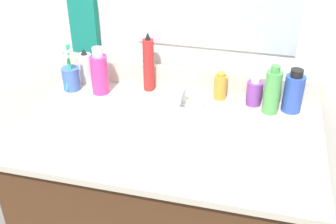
{
  "coord_description": "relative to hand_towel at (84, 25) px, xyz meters",
  "views": [
    {
      "loc": [
        0.29,
        -1.14,
        1.53
      ],
      "look_at": [
        0.01,
        0.0,
        0.82
      ],
      "focal_mm": 44.47,
      "sensor_mm": 36.0,
      "label": 1
    }
  ],
  "objects": [
    {
      "name": "cup_blue_plastic",
      "position": [
        -0.02,
        -0.13,
        -0.17
      ],
      "size": [
        0.07,
        0.08,
        0.19
      ],
      "color": "#3F66B7",
      "rests_on": "countertop"
    },
    {
      "name": "bottle_lotion_white",
      "position": [
        0.01,
        -0.05,
        -0.16
      ],
      "size": [
        0.05,
        0.05,
        0.14
      ],
      "color": "white",
      "rests_on": "countertop"
    },
    {
      "name": "bottle_cream_purple",
      "position": [
        0.69,
        -0.07,
        -0.17
      ],
      "size": [
        0.06,
        0.06,
        0.11
      ],
      "color": "#7A3899",
      "rests_on": "countertop"
    },
    {
      "name": "bottle_soap_pink",
      "position": [
        0.1,
        -0.13,
        -0.14
      ],
      "size": [
        0.07,
        0.07,
        0.19
      ],
      "color": "#D8338C",
      "rests_on": "countertop"
    },
    {
      "name": "backsplash",
      "position": [
        0.42,
        -0.02,
        -0.17
      ],
      "size": [
        1.03,
        0.02,
        0.09
      ],
      "primitive_type": "cube",
      "color": "beige",
      "rests_on": "countertop"
    },
    {
      "name": "faucet",
      "position": [
        0.43,
        -0.15,
        -0.19
      ],
      "size": [
        0.16,
        0.1,
        0.08
      ],
      "color": "silver",
      "rests_on": "countertop"
    },
    {
      "name": "countertop",
      "position": [
        0.42,
        -0.32,
        -0.23
      ],
      "size": [
        1.03,
        0.62,
        0.02
      ],
      "primitive_type": "cube",
      "color": "beige",
      "rests_on": "vanity_cabinet"
    },
    {
      "name": "bottle_shampoo_blue",
      "position": [
        0.82,
        -0.09,
        -0.15
      ],
      "size": [
        0.07,
        0.07,
        0.16
      ],
      "color": "#2D4CB2",
      "rests_on": "countertop"
    },
    {
      "name": "bottle_spray_red",
      "position": [
        0.28,
        -0.06,
        -0.11
      ],
      "size": [
        0.04,
        0.04,
        0.24
      ],
      "color": "red",
      "rests_on": "countertop"
    },
    {
      "name": "vanity_cabinet",
      "position": [
        0.42,
        -0.32,
        -0.61
      ],
      "size": [
        0.99,
        0.57,
        0.73
      ],
      "primitive_type": "cube",
      "color": "#4C2D19",
      "rests_on": "ground_plane"
    },
    {
      "name": "sink_basin",
      "position": [
        0.43,
        -0.34,
        -0.25
      ],
      "size": [
        0.33,
        0.33,
        0.11
      ],
      "color": "white",
      "rests_on": "countertop"
    },
    {
      "name": "bottle_oil_amber",
      "position": [
        0.56,
        -0.06,
        -0.17
      ],
      "size": [
        0.05,
        0.05,
        0.11
      ],
      "color": "gold",
      "rests_on": "countertop"
    },
    {
      "name": "back_wall",
      "position": [
        0.42,
        0.04,
        -0.32
      ],
      "size": [
        2.13,
        0.04,
        1.3
      ],
      "primitive_type": "cube",
      "color": "silver",
      "rests_on": "ground_plane"
    },
    {
      "name": "hand_towel",
      "position": [
        0.0,
        0.0,
        0.0
      ],
      "size": [
        0.11,
        0.04,
        0.22
      ],
      "primitive_type": "cube",
      "color": "#147260"
    },
    {
      "name": "soap_bar",
      "position": [
        0.63,
        -0.13,
        -0.21
      ],
      "size": [
        0.06,
        0.04,
        0.02
      ],
      "primitive_type": "cube",
      "color": "white",
      "rests_on": "countertop"
    },
    {
      "name": "bottle_toner_green",
      "position": [
        0.75,
        -0.12,
        -0.14
      ],
      "size": [
        0.06,
        0.06,
        0.18
      ],
      "color": "#4C9E4C",
      "rests_on": "countertop"
    }
  ]
}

